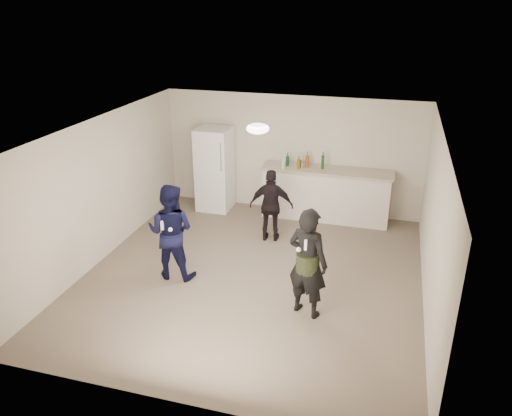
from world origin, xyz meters
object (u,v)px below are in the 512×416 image
(counter, at_px, (326,195))
(spectator, at_px, (271,206))
(man, at_px, (171,232))
(fridge, at_px, (215,169))
(shaker, at_px, (302,164))
(woman, at_px, (308,263))

(counter, xyz_separation_m, spectator, (-0.84, -1.28, 0.18))
(man, relative_size, spectator, 1.15)
(fridge, relative_size, shaker, 10.59)
(woman, bearing_deg, man, 8.29)
(shaker, bearing_deg, man, -117.88)
(spectator, bearing_deg, counter, -130.64)
(spectator, bearing_deg, man, 47.12)
(shaker, xyz_separation_m, woman, (0.76, -3.46, -0.33))
(shaker, relative_size, spectator, 0.12)
(counter, relative_size, spectator, 1.84)
(spectator, bearing_deg, woman, 108.92)
(man, bearing_deg, spectator, -128.79)
(fridge, bearing_deg, counter, 1.66)
(woman, bearing_deg, counter, -66.53)
(fridge, relative_size, spectator, 1.27)
(shaker, height_order, man, man)
(fridge, distance_m, spectator, 1.99)
(man, relative_size, woman, 0.97)
(counter, relative_size, man, 1.60)
(counter, xyz_separation_m, woman, (0.24, -3.49, 0.32))
(fridge, bearing_deg, spectator, -37.61)
(counter, bearing_deg, fridge, -178.34)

